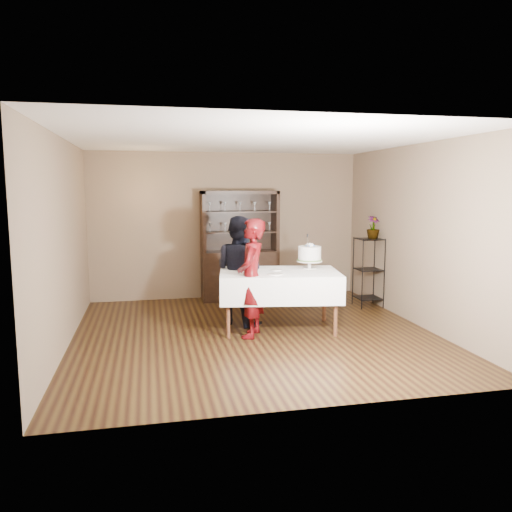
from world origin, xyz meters
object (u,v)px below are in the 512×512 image
at_px(cake, 310,255).
at_px(potted_plant, 373,227).
at_px(plant_etagere, 368,269).
at_px(man, 239,270).
at_px(cake_table, 279,285).
at_px(china_hutch, 240,263).
at_px(woman, 251,278).

relative_size(cake, potted_plant, 1.35).
xyz_separation_m(plant_etagere, man, (-2.40, -0.63, 0.17)).
relative_size(plant_etagere, cake_table, 0.65).
distance_m(cake_table, man, 0.69).
distance_m(man, potted_plant, 2.57).
distance_m(china_hutch, plant_etagere, 2.33).
bearing_deg(china_hutch, plant_etagere, -26.83).
xyz_separation_m(man, cake, (1.02, -0.27, 0.25)).
bearing_deg(woman, man, -153.69).
bearing_deg(woman, potted_plant, 140.38).
bearing_deg(plant_etagere, man, -165.19).
xyz_separation_m(plant_etagere, potted_plant, (0.04, -0.04, 0.73)).
xyz_separation_m(cake_table, man, (-0.52, 0.42, 0.16)).
distance_m(plant_etagere, woman, 2.70).
bearing_deg(potted_plant, plant_etagere, 137.67).
height_order(china_hutch, plant_etagere, china_hutch).
distance_m(man, cake, 1.08).
xyz_separation_m(woman, man, (-0.05, 0.68, -0.00)).
height_order(china_hutch, cake, china_hutch).
bearing_deg(china_hutch, cake, -70.25).
bearing_deg(cake, plant_etagere, 33.41).
height_order(plant_etagere, cake, cake).
xyz_separation_m(woman, cake, (0.97, 0.41, 0.25)).
xyz_separation_m(plant_etagere, woman, (-2.35, -1.32, 0.17)).
relative_size(cake_table, man, 1.13).
bearing_deg(man, cake, -144.98).
distance_m(china_hutch, potted_plant, 2.49).
xyz_separation_m(plant_etagere, cake, (-1.38, -0.91, 0.41)).
relative_size(man, potted_plant, 4.23).
height_order(plant_etagere, man, man).
height_order(woman, man, woman).
bearing_deg(cake_table, plant_etagere, 29.37).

